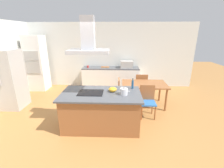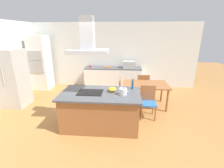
{
  "view_description": "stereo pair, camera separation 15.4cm",
  "coord_description": "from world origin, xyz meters",
  "px_view_note": "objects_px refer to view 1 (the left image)",
  "views": [
    {
      "loc": [
        0.41,
        -3.48,
        2.29
      ],
      "look_at": [
        0.25,
        0.4,
        1.0
      ],
      "focal_mm": 24.92,
      "sensor_mm": 36.0,
      "label": 1
    },
    {
      "loc": [
        0.56,
        -3.48,
        2.29
      ],
      "look_at": [
        0.25,
        0.4,
        1.0
      ],
      "focal_mm": 24.92,
      "sensor_mm": 36.0,
      "label": 2
    }
  ],
  "objects_px": {
    "countertop_microwave": "(127,64)",
    "chair_facing_island": "(147,99)",
    "chair_facing_back_wall": "(141,84)",
    "mixing_bowl": "(113,89)",
    "tea_kettle": "(124,91)",
    "wall_oven_stack": "(37,63)",
    "chair_at_left_end": "(116,90)",
    "range_hood": "(88,42)",
    "cooktop": "(91,93)",
    "cutting_board": "(105,67)",
    "dining_table": "(144,86)",
    "olive_oil_bottle": "(133,84)",
    "coffee_mug_red": "(88,67)",
    "refrigerator": "(8,80)"
  },
  "relations": [
    {
      "from": "countertop_microwave",
      "to": "wall_oven_stack",
      "type": "distance_m",
      "value": 3.67
    },
    {
      "from": "cooktop",
      "to": "cutting_board",
      "type": "height_order",
      "value": "cutting_board"
    },
    {
      "from": "countertop_microwave",
      "to": "chair_facing_back_wall",
      "type": "relative_size",
      "value": 0.56
    },
    {
      "from": "olive_oil_bottle",
      "to": "dining_table",
      "type": "distance_m",
      "value": 1.06
    },
    {
      "from": "olive_oil_bottle",
      "to": "mixing_bowl",
      "type": "xyz_separation_m",
      "value": [
        -0.51,
        -0.24,
        -0.06
      ]
    },
    {
      "from": "chair_facing_back_wall",
      "to": "mixing_bowl",
      "type": "bearing_deg",
      "value": -118.28
    },
    {
      "from": "dining_table",
      "to": "chair_facing_island",
      "type": "relative_size",
      "value": 1.57
    },
    {
      "from": "cooktop",
      "to": "chair_at_left_end",
      "type": "height_order",
      "value": "cooktop"
    },
    {
      "from": "olive_oil_bottle",
      "to": "range_hood",
      "type": "height_order",
      "value": "range_hood"
    },
    {
      "from": "tea_kettle",
      "to": "countertop_microwave",
      "type": "xyz_separation_m",
      "value": [
        0.21,
        2.96,
        0.06
      ]
    },
    {
      "from": "cutting_board",
      "to": "refrigerator",
      "type": "xyz_separation_m",
      "value": [
        -2.84,
        -1.97,
        0.0
      ]
    },
    {
      "from": "tea_kettle",
      "to": "chair_facing_back_wall",
      "type": "xyz_separation_m",
      "value": [
        0.7,
        1.99,
        -0.47
      ]
    },
    {
      "from": "cooktop",
      "to": "cutting_board",
      "type": "distance_m",
      "value": 2.93
    },
    {
      "from": "countertop_microwave",
      "to": "chair_at_left_end",
      "type": "bearing_deg",
      "value": -104.64
    },
    {
      "from": "tea_kettle",
      "to": "range_hood",
      "type": "distance_m",
      "value": 1.38
    },
    {
      "from": "olive_oil_bottle",
      "to": "coffee_mug_red",
      "type": "xyz_separation_m",
      "value": [
        -1.64,
        2.46,
        -0.07
      ]
    },
    {
      "from": "wall_oven_stack",
      "to": "chair_facing_back_wall",
      "type": "bearing_deg",
      "value": -10.05
    },
    {
      "from": "cutting_board",
      "to": "range_hood",
      "type": "relative_size",
      "value": 0.38
    },
    {
      "from": "tea_kettle",
      "to": "countertop_microwave",
      "type": "relative_size",
      "value": 0.46
    },
    {
      "from": "countertop_microwave",
      "to": "chair_facing_island",
      "type": "xyz_separation_m",
      "value": [
        0.49,
        -2.3,
        -0.53
      ]
    },
    {
      "from": "cutting_board",
      "to": "chair_facing_back_wall",
      "type": "bearing_deg",
      "value": -36.31
    },
    {
      "from": "countertop_microwave",
      "to": "range_hood",
      "type": "bearing_deg",
      "value": -109.3
    },
    {
      "from": "olive_oil_bottle",
      "to": "mixing_bowl",
      "type": "relative_size",
      "value": 1.31
    },
    {
      "from": "cooktop",
      "to": "chair_at_left_end",
      "type": "relative_size",
      "value": 0.67
    },
    {
      "from": "cutting_board",
      "to": "range_hood",
      "type": "distance_m",
      "value": 3.17
    },
    {
      "from": "countertop_microwave",
      "to": "coffee_mug_red",
      "type": "xyz_separation_m",
      "value": [
        -1.61,
        -0.06,
        -0.09
      ]
    },
    {
      "from": "countertop_microwave",
      "to": "chair_facing_back_wall",
      "type": "xyz_separation_m",
      "value": [
        0.49,
        -0.97,
        -0.53
      ]
    },
    {
      "from": "cooktop",
      "to": "refrigerator",
      "type": "bearing_deg",
      "value": 160.62
    },
    {
      "from": "cutting_board",
      "to": "chair_at_left_end",
      "type": "height_order",
      "value": "cutting_board"
    },
    {
      "from": "mixing_bowl",
      "to": "countertop_microwave",
      "type": "height_order",
      "value": "countertop_microwave"
    },
    {
      "from": "olive_oil_bottle",
      "to": "refrigerator",
      "type": "height_order",
      "value": "refrigerator"
    },
    {
      "from": "dining_table",
      "to": "chair_at_left_end",
      "type": "relative_size",
      "value": 1.57
    },
    {
      "from": "mixing_bowl",
      "to": "wall_oven_stack",
      "type": "relative_size",
      "value": 0.09
    },
    {
      "from": "tea_kettle",
      "to": "chair_at_left_end",
      "type": "relative_size",
      "value": 0.26
    },
    {
      "from": "cooktop",
      "to": "cutting_board",
      "type": "xyz_separation_m",
      "value": [
        0.11,
        2.93,
        0.0
      ]
    },
    {
      "from": "tea_kettle",
      "to": "chair_at_left_end",
      "type": "bearing_deg",
      "value": 99.39
    },
    {
      "from": "refrigerator",
      "to": "coffee_mug_red",
      "type": "bearing_deg",
      "value": 41.06
    },
    {
      "from": "mixing_bowl",
      "to": "wall_oven_stack",
      "type": "height_order",
      "value": "wall_oven_stack"
    },
    {
      "from": "coffee_mug_red",
      "to": "range_hood",
      "type": "bearing_deg",
      "value": -77.96
    },
    {
      "from": "cooktop",
      "to": "tea_kettle",
      "type": "relative_size",
      "value": 2.6
    },
    {
      "from": "mixing_bowl",
      "to": "chair_facing_island",
      "type": "relative_size",
      "value": 0.23
    },
    {
      "from": "chair_facing_island",
      "to": "refrigerator",
      "type": "bearing_deg",
      "value": 174.85
    },
    {
      "from": "tea_kettle",
      "to": "range_hood",
      "type": "relative_size",
      "value": 0.26
    },
    {
      "from": "coffee_mug_red",
      "to": "cutting_board",
      "type": "distance_m",
      "value": 0.72
    },
    {
      "from": "dining_table",
      "to": "tea_kettle",
      "type": "bearing_deg",
      "value": -117.72
    },
    {
      "from": "cooktop",
      "to": "chair_facing_island",
      "type": "height_order",
      "value": "cooktop"
    },
    {
      "from": "wall_oven_stack",
      "to": "cooktop",
      "type": "bearing_deg",
      "value": -44.93
    },
    {
      "from": "mixing_bowl",
      "to": "cutting_board",
      "type": "bearing_deg",
      "value": 98.45
    },
    {
      "from": "wall_oven_stack",
      "to": "chair_at_left_end",
      "type": "xyz_separation_m",
      "value": [
        3.23,
        -1.4,
        -0.59
      ]
    },
    {
      "from": "tea_kettle",
      "to": "cooktop",
      "type": "bearing_deg",
      "value": 174.35
    }
  ]
}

